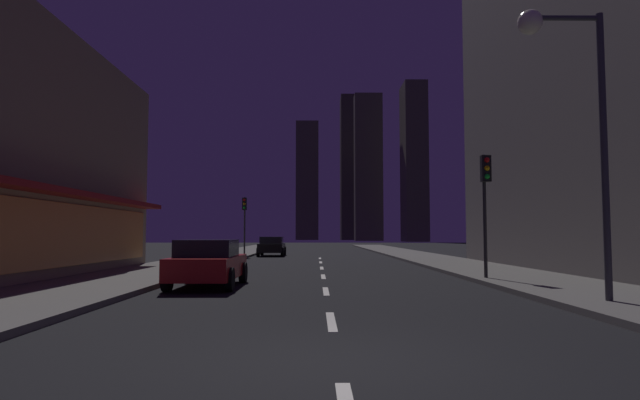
# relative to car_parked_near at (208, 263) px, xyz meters

# --- Properties ---
(ground_plane) EXTENTS (78.00, 136.00, 0.10)m
(ground_plane) POSITION_rel_car_parked_near_xyz_m (3.60, 22.27, -0.79)
(ground_plane) COLOR black
(sidewalk_right) EXTENTS (4.00, 76.00, 0.15)m
(sidewalk_right) POSITION_rel_car_parked_near_xyz_m (10.60, 22.27, -0.67)
(sidewalk_right) COLOR #605E59
(sidewalk_right) RESTS_ON ground
(sidewalk_left) EXTENTS (4.00, 76.00, 0.15)m
(sidewalk_left) POSITION_rel_car_parked_near_xyz_m (-3.40, 22.27, -0.67)
(sidewalk_left) COLOR #605E59
(sidewalk_left) RESTS_ON ground
(lane_marking_center) EXTENTS (0.16, 33.40, 0.01)m
(lane_marking_center) POSITION_rel_car_parked_near_xyz_m (3.60, 3.87, -0.73)
(lane_marking_center) COLOR silver
(lane_marking_center) RESTS_ON ground
(skyscraper_distant_tall) EXTENTS (6.84, 5.76, 36.19)m
(skyscraper_distant_tall) POSITION_rel_car_parked_near_xyz_m (0.71, 145.43, 17.35)
(skyscraper_distant_tall) COLOR #4B4738
(skyscraper_distant_tall) RESTS_ON ground
(skyscraper_distant_mid) EXTENTS (7.53, 8.54, 43.80)m
(skyscraper_distant_mid) POSITION_rel_car_parked_near_xyz_m (14.67, 144.32, 21.16)
(skyscraper_distant_mid) COLOR #38352A
(skyscraper_distant_mid) RESTS_ON ground
(skyscraper_distant_short) EXTENTS (7.21, 5.28, 38.58)m
(skyscraper_distant_short) POSITION_rel_car_parked_near_xyz_m (17.13, 122.23, 18.55)
(skyscraper_distant_short) COLOR #4C4839
(skyscraper_distant_short) RESTS_ON ground
(skyscraper_distant_slender) EXTENTS (5.19, 8.71, 36.72)m
(skyscraper_distant_slender) POSITION_rel_car_parked_near_xyz_m (26.16, 105.79, 17.62)
(skyscraper_distant_slender) COLOR #494637
(skyscraper_distant_slender) RESTS_ON ground
(car_parked_near) EXTENTS (1.98, 4.24, 1.45)m
(car_parked_near) POSITION_rel_car_parked_near_xyz_m (0.00, 0.00, 0.00)
(car_parked_near) COLOR #B21919
(car_parked_near) RESTS_ON ground
(car_parked_far) EXTENTS (1.98, 4.24, 1.45)m
(car_parked_far) POSITION_rel_car_parked_near_xyz_m (0.00, 23.75, 0.00)
(car_parked_far) COLOR black
(car_parked_far) RESTS_ON ground
(fire_hydrant_far_left) EXTENTS (0.42, 0.30, 0.65)m
(fire_hydrant_far_left) POSITION_rel_car_parked_near_xyz_m (-2.30, 11.81, -0.29)
(fire_hydrant_far_left) COLOR #B2B2B2
(fire_hydrant_far_left) RESTS_ON sidewalk_left
(traffic_light_near_right) EXTENTS (0.32, 0.48, 4.20)m
(traffic_light_near_right) POSITION_rel_car_parked_near_xyz_m (9.10, 1.51, 2.45)
(traffic_light_near_right) COLOR #2D2D2D
(traffic_light_near_right) RESTS_ON sidewalk_right
(traffic_light_far_left) EXTENTS (0.32, 0.48, 4.20)m
(traffic_light_far_left) POSITION_rel_car_parked_near_xyz_m (-1.90, 22.35, 2.45)
(traffic_light_far_left) COLOR #2D2D2D
(traffic_light_far_left) RESTS_ON sidewalk_left
(street_lamp_right) EXTENTS (1.96, 0.56, 6.58)m
(street_lamp_right) POSITION_rel_car_parked_near_xyz_m (8.98, -4.67, 4.33)
(street_lamp_right) COLOR #38383D
(street_lamp_right) RESTS_ON sidewalk_right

